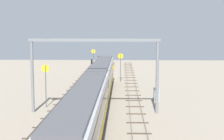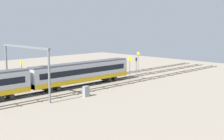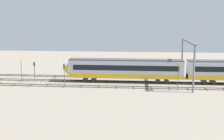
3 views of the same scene
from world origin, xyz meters
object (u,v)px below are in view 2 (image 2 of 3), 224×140
(overhead_gantry, at_px, (25,60))
(speed_sign_far_trackside, at_px, (22,70))
(speed_sign_near_foreground, at_px, (138,59))
(signal_light_trackside_departure, at_px, (115,66))
(train, at_px, (31,80))
(relay_cabinet, at_px, (86,91))
(speed_sign_mid_trackside, at_px, (130,65))
(signal_light_trackside_approach, at_px, (136,63))

(overhead_gantry, distance_m, speed_sign_far_trackside, 7.59)
(speed_sign_near_foreground, height_order, signal_light_trackside_departure, speed_sign_near_foreground)
(train, relative_size, relay_cabinet, 26.63)
(train, height_order, speed_sign_mid_trackside, speed_sign_mid_trackside)
(train, height_order, speed_sign_far_trackside, speed_sign_far_trackside)
(signal_light_trackside_approach, xyz_separation_m, signal_light_trackside_departure, (-6.63, 0.92, -0.07))
(speed_sign_far_trackside, bearing_deg, speed_sign_mid_trackside, -23.74)
(speed_sign_near_foreground, xyz_separation_m, speed_sign_far_trackside, (-31.62, 3.45, 0.08))
(train, bearing_deg, signal_light_trackside_approach, 3.41)
(speed_sign_far_trackside, xyz_separation_m, signal_light_trackside_approach, (29.29, -4.80, -0.78))
(speed_sign_near_foreground, distance_m, speed_sign_far_trackside, 31.81)
(train, bearing_deg, speed_sign_mid_trackside, -6.99)
(overhead_gantry, relative_size, relay_cabinet, 8.23)
(signal_light_trackside_departure, relative_size, relay_cabinet, 2.23)
(speed_sign_near_foreground, xyz_separation_m, signal_light_trackside_approach, (-2.33, -1.36, -0.70))
(relay_cabinet, bearing_deg, signal_light_trackside_departure, 30.52)
(overhead_gantry, bearing_deg, speed_sign_mid_trackside, -7.07)
(speed_sign_mid_trackside, distance_m, signal_light_trackside_approach, 9.02)
(speed_sign_near_foreground, bearing_deg, overhead_gantry, -174.91)
(signal_light_trackside_approach, xyz_separation_m, relay_cabinet, (-24.95, -9.88, -1.91))
(relay_cabinet, bearing_deg, speed_sign_far_trackside, 106.47)
(speed_sign_near_foreground, bearing_deg, speed_sign_far_trackside, 173.78)
(speed_sign_near_foreground, height_order, speed_sign_far_trackside, speed_sign_near_foreground)
(speed_sign_far_trackside, height_order, signal_light_trackside_approach, speed_sign_far_trackside)
(train, distance_m, speed_sign_mid_trackside, 23.55)
(train, distance_m, speed_sign_far_trackside, 6.94)
(speed_sign_mid_trackside, height_order, signal_light_trackside_departure, speed_sign_mid_trackside)
(overhead_gantry, relative_size, speed_sign_near_foreground, 2.78)
(train, height_order, signal_light_trackside_approach, train)
(speed_sign_mid_trackside, height_order, signal_light_trackside_approach, speed_sign_mid_trackside)
(signal_light_trackside_departure, xyz_separation_m, relay_cabinet, (-18.32, -10.80, -1.84))
(speed_sign_near_foreground, xyz_separation_m, speed_sign_mid_trackside, (-9.98, -6.07, 0.03))
(signal_light_trackside_approach, bearing_deg, speed_sign_near_foreground, 30.25)
(train, height_order, signal_light_trackside_departure, train)
(speed_sign_far_trackside, relative_size, signal_light_trackside_approach, 1.28)
(speed_sign_mid_trackside, relative_size, relay_cabinet, 2.87)
(train, xyz_separation_m, signal_light_trackside_departure, (24.38, 2.77, 0.13))
(speed_sign_mid_trackside, bearing_deg, overhead_gantry, 172.93)
(overhead_gantry, distance_m, speed_sign_mid_trackside, 24.66)
(overhead_gantry, relative_size, speed_sign_far_trackside, 2.81)
(relay_cabinet, bearing_deg, speed_sign_mid_trackside, 16.65)
(overhead_gantry, height_order, speed_sign_mid_trackside, overhead_gantry)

